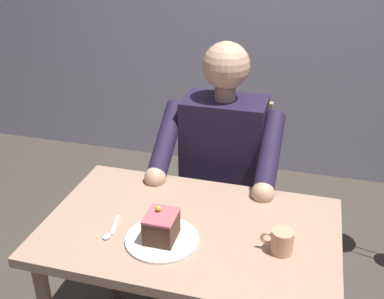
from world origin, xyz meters
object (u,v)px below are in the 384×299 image
object	(u,v)px
chair	(226,184)
cake_slice	(161,226)
seated_person	(219,177)
coffee_cup	(281,241)
dessert_spoon	(111,231)
dining_table	(190,248)

from	to	relation	value
chair	cake_slice	bearing A→B (deg)	84.71
seated_person	coffee_cup	bearing A→B (deg)	121.01
seated_person	dessert_spoon	size ratio (longest dim) A/B	8.58
seated_person	cake_slice	world-z (taller)	seated_person
dining_table	cake_slice	xyz separation A→B (m)	(0.07, 0.10, 0.15)
coffee_cup	dessert_spoon	size ratio (longest dim) A/B	0.75
chair	seated_person	bearing A→B (deg)	90.00
seated_person	dessert_spoon	world-z (taller)	seated_person
dessert_spoon	chair	bearing A→B (deg)	-108.65
seated_person	coffee_cup	size ratio (longest dim) A/B	11.44
coffee_cup	dessert_spoon	distance (m)	0.58
chair	coffee_cup	size ratio (longest dim) A/B	8.43
cake_slice	coffee_cup	xyz separation A→B (m)	(-0.39, -0.05, -0.01)
seated_person	cake_slice	distance (m)	0.60
cake_slice	dessert_spoon	distance (m)	0.19
coffee_cup	chair	bearing A→B (deg)	-65.65
cake_slice	dessert_spoon	xyz separation A→B (m)	(0.19, 0.00, -0.05)
cake_slice	coffee_cup	bearing A→B (deg)	-172.96
cake_slice	coffee_cup	distance (m)	0.39
dining_table	coffee_cup	world-z (taller)	coffee_cup
dining_table	coffee_cup	size ratio (longest dim) A/B	9.57
dining_table	coffee_cup	bearing A→B (deg)	170.46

